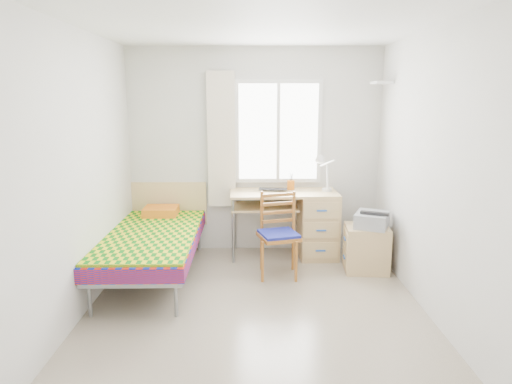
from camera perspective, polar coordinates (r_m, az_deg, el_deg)
floor at (r=4.54m, az=-0.04°, el=-14.13°), size 3.50×3.50×0.00m
ceiling at (r=4.13m, az=-0.04°, el=20.37°), size 3.50×3.50×0.00m
wall_back at (r=5.87m, az=-0.18°, el=5.10°), size 3.20×0.00×3.20m
wall_left at (r=4.43m, az=-21.25°, el=2.10°), size 0.00×3.50×3.50m
wall_right at (r=4.45m, az=21.05°, el=2.16°), size 0.00×3.50×3.50m
window at (r=5.83m, az=2.79°, el=7.51°), size 1.10×0.04×1.30m
curtain at (r=5.80m, az=-4.35°, el=6.47°), size 0.35×0.05×1.70m
floating_shelf at (r=5.69m, az=15.42°, el=13.05°), size 0.20×0.32×0.03m
bed at (r=5.25m, az=-12.59°, el=-5.64°), size 0.99×2.09×0.90m
desk at (r=5.80m, az=7.00°, el=-3.66°), size 1.35×0.65×0.83m
chair at (r=5.14m, az=2.89°, el=-4.67°), size 0.51×0.51×0.95m
cabinet at (r=5.47m, az=13.59°, el=-6.88°), size 0.53×0.47×0.53m
printer at (r=5.36m, az=14.29°, el=-3.33°), size 0.48×0.51×0.17m
laptop at (r=5.68m, az=2.10°, el=0.20°), size 0.38×0.27×0.03m
pen_cup at (r=5.81m, az=4.37°, el=0.88°), size 0.11×0.11×0.12m
task_lamp at (r=5.58m, az=8.49°, el=2.88°), size 0.25×0.34×0.48m
book at (r=5.74m, az=1.74°, el=-2.28°), size 0.28×0.31×0.02m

